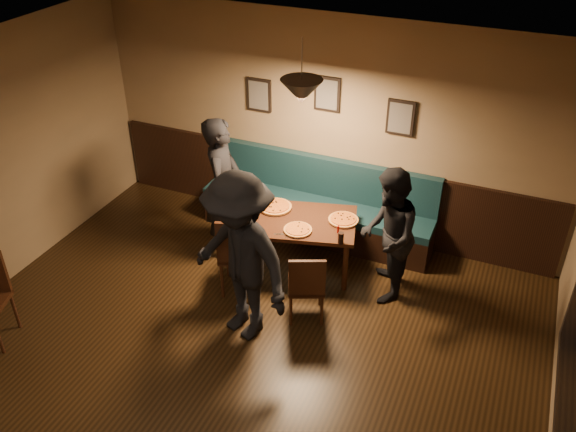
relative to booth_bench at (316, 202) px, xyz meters
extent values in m
plane|color=black|center=(0.00, -3.20, -0.50)|extent=(7.00, 7.00, 0.00)
plane|color=silver|center=(0.00, -3.20, 2.30)|extent=(7.00, 7.00, 0.00)
plane|color=#8C704F|center=(0.00, 0.30, 0.90)|extent=(6.00, 0.00, 6.00)
cube|color=black|center=(0.00, 0.27, 0.00)|extent=(5.88, 0.06, 1.00)
cube|color=black|center=(-0.90, 0.27, 1.20)|extent=(0.32, 0.04, 0.42)
cube|color=black|center=(0.00, 0.27, 1.35)|extent=(0.32, 0.04, 0.42)
cube|color=black|center=(0.90, 0.27, 1.20)|extent=(0.32, 0.04, 0.42)
cone|color=black|center=(0.07, -0.74, 1.75)|extent=(0.44, 0.44, 0.25)
cube|color=black|center=(0.07, -0.74, -0.16)|extent=(1.46, 1.13, 0.69)
imported|color=black|center=(-0.91, -0.75, 0.39)|extent=(0.57, 0.74, 1.79)
imported|color=black|center=(1.13, -0.80, 0.29)|extent=(0.77, 0.89, 1.57)
imported|color=black|center=(-0.06, -1.97, 0.44)|extent=(1.37, 1.05, 1.88)
cylinder|color=orange|center=(-0.29, -0.62, 0.21)|extent=(0.47, 0.47, 0.04)
cylinder|color=orange|center=(0.14, -0.96, 0.21)|extent=(0.42, 0.42, 0.04)
cylinder|color=#C37224|center=(0.54, -0.57, 0.21)|extent=(0.43, 0.43, 0.04)
cylinder|color=black|center=(0.66, -1.00, 0.26)|extent=(0.07, 0.07, 0.14)
cylinder|color=#9E0905|center=(0.56, -0.82, 0.24)|extent=(0.03, 0.03, 0.11)
cube|color=#1C6C2E|center=(-0.49, -0.52, 0.19)|extent=(0.22, 0.22, 0.01)
cube|color=#1C6B25|center=(-0.49, -1.05, 0.19)|extent=(0.18, 0.18, 0.01)
cube|color=silver|center=(0.07, -1.09, 0.19)|extent=(0.17, 0.08, 0.00)
camera|label=1|loc=(2.23, -6.16, 3.98)|focal=37.55mm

